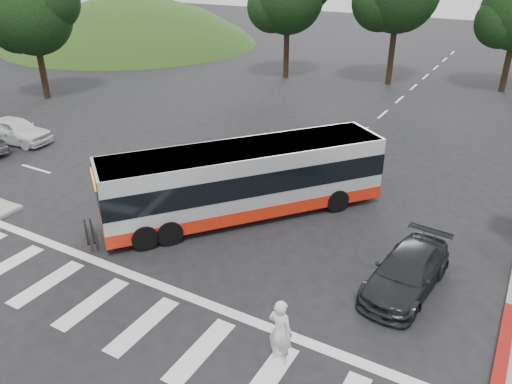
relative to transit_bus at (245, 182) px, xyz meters
The scene contains 9 objects.
ground 2.68m from the transit_bus, 68.17° to the right, with size 140.00×140.00×0.00m, color black.
curb_east_red 10.75m from the transit_bus, 22.66° to the right, with size 0.32×6.00×0.15m, color maroon.
hillside_nw 41.84m from the transit_bus, 138.16° to the left, with size 44.00×44.00×10.00m, color #294616.
crosswalk_ladder 7.30m from the transit_bus, 83.22° to the right, with size 18.00×2.60×0.01m, color silver.
tree_west_a 22.93m from the transit_bus, 159.34° to the left, with size 5.72×5.33×8.43m.
transit_bus is the anchor object (origin of this frame).
pedestrian 7.98m from the transit_bus, 52.76° to the right, with size 0.69×0.46×1.90m, color silver.
dark_sedan 7.09m from the transit_bus, 13.89° to the right, with size 1.74×4.28×1.24m, color #212427.
west_car_white 15.14m from the transit_bus, behind, with size 1.67×4.15×1.41m, color white.
Camera 1 is at (8.26, -12.99, 9.65)m, focal length 35.00 mm.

